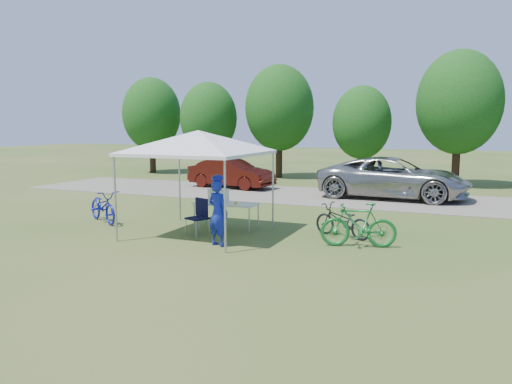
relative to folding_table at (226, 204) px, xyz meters
The scene contains 14 objects.
ground 1.19m from the folding_table, 110.03° to the right, with size 100.00×100.00×0.00m, color #2D5119.
gravel_strip 7.12m from the folding_table, 92.71° to the left, with size 24.00×5.00×0.02m, color gray.
canopy 2.20m from the folding_table, 110.03° to the right, with size 4.53×4.53×3.00m.
treeline 13.45m from the folding_table, 92.75° to the left, with size 24.89×4.28×6.30m.
folding_table is the anchor object (origin of this frame).
folding_chair 1.00m from the folding_table, 108.80° to the right, with size 0.63×0.67×0.95m.
cooler 0.33m from the folding_table, behind, with size 0.52×0.36×0.38m.
ice_cream_cup 0.33m from the folding_table, ahead, with size 0.08×0.08×0.06m, color yellow.
cyclist 1.98m from the folding_table, 69.38° to the right, with size 0.58×0.38×1.59m, color #1322A2.
bike_blue 3.83m from the folding_table, behind, with size 0.64×1.83×0.96m, color #1216A3.
bike_green 3.87m from the folding_table, 10.22° to the right, with size 0.50×1.77×1.07m, color #18702D.
bike_dark 3.24m from the folding_table, ahead, with size 0.57×1.65×0.87m, color black.
minivan 8.47m from the folding_table, 65.61° to the left, with size 2.66×5.76×1.60m, color #A8A6A3.
sedan 9.02m from the folding_table, 114.65° to the left, with size 1.40×4.02×1.32m, color #43100B.
Camera 1 is at (6.36, -11.33, 2.87)m, focal length 35.00 mm.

